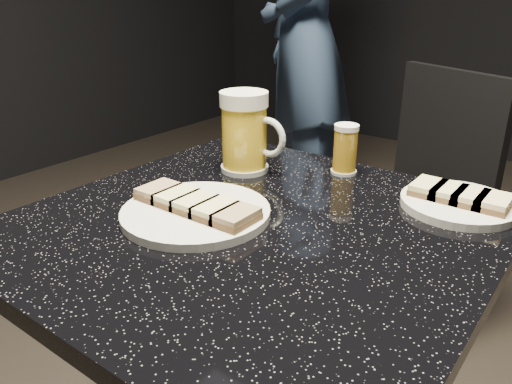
# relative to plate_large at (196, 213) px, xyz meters

# --- Properties ---
(plate_large) EXTENTS (0.24, 0.24, 0.01)m
(plate_large) POSITION_rel_plate_large_xyz_m (0.00, 0.00, 0.00)
(plate_large) COLOR white
(plate_large) RESTS_ON table
(plate_small) EXTENTS (0.19, 0.19, 0.01)m
(plate_small) POSITION_rel_plate_large_xyz_m (0.33, 0.29, 0.00)
(plate_small) COLOR white
(plate_small) RESTS_ON table
(patron) EXTENTS (0.75, 0.74, 1.75)m
(patron) POSITION_rel_plate_large_xyz_m (-0.71, 1.48, 0.12)
(patron) COLOR navy
(patron) RESTS_ON floor
(table) EXTENTS (0.70, 0.70, 0.75)m
(table) POSITION_rel_plate_large_xyz_m (0.09, 0.04, -0.25)
(table) COLOR black
(table) RESTS_ON floor
(beer_mug) EXTENTS (0.14, 0.10, 0.16)m
(beer_mug) POSITION_rel_plate_large_xyz_m (-0.07, 0.22, 0.07)
(beer_mug) COLOR silver
(beer_mug) RESTS_ON table
(beer_tumbler) EXTENTS (0.05, 0.05, 0.10)m
(beer_tumbler) POSITION_rel_plate_large_xyz_m (0.09, 0.32, 0.04)
(beer_tumbler) COLOR silver
(beer_tumbler) RESTS_ON table
(chair) EXTENTS (0.52, 0.52, 0.87)m
(chair) POSITION_rel_plate_large_xyz_m (0.05, 0.91, -0.26)
(chair) COLOR black
(chair) RESTS_ON floor
(canapes_on_plate_large) EXTENTS (0.22, 0.07, 0.02)m
(canapes_on_plate_large) POSITION_rel_plate_large_xyz_m (0.00, -0.00, 0.02)
(canapes_on_plate_large) COLOR #4C3521
(canapes_on_plate_large) RESTS_ON plate_large
(canapes_on_plate_small) EXTENTS (0.16, 0.07, 0.02)m
(canapes_on_plate_small) POSITION_rel_plate_large_xyz_m (0.33, 0.29, 0.02)
(canapes_on_plate_small) COLOR #4C3521
(canapes_on_plate_small) RESTS_ON plate_small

